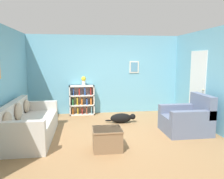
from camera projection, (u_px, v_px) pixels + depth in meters
ground_plane at (114, 134)px, 5.33m from camera, size 14.00×14.00×0.00m
wall_back at (105, 75)px, 7.35m from camera, size 5.60×0.13×2.60m
wall_left at (0, 83)px, 4.81m from camera, size 0.13×5.00×2.60m
wall_right at (214, 80)px, 5.50m from camera, size 0.16×5.00×2.60m
couch at (29, 125)px, 5.00m from camera, size 0.94×2.09×0.86m
bookshelf at (82, 100)px, 7.18m from camera, size 0.81×0.29×0.97m
recliner_chair at (188, 120)px, 5.42m from camera, size 1.06×0.94×0.96m
coffee_table at (107, 138)px, 4.42m from camera, size 0.60×0.53×0.44m
dog at (122, 118)px, 6.27m from camera, size 0.88×0.25×0.28m
vase at (84, 80)px, 7.07m from camera, size 0.15×0.15×0.30m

